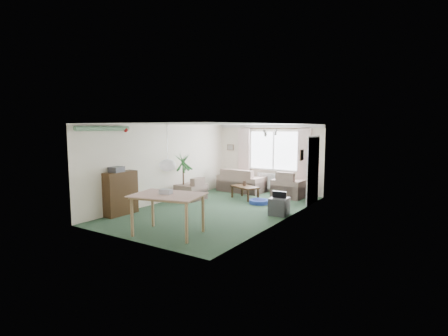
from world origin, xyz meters
The scene contains 25 objects.
ground centered at (0.00, 0.00, 0.00)m, with size 6.50×6.50×0.00m, color #29442F.
window centered at (0.20, 3.23, 1.50)m, with size 1.80×0.03×1.30m, color white.
curtain_rod centered at (0.20, 3.15, 2.27)m, with size 2.60×0.03×0.03m, color black.
curtain_left centered at (-0.95, 3.13, 1.27)m, with size 0.45×0.08×2.00m, color beige.
curtain_right centered at (1.35, 3.13, 1.27)m, with size 0.45×0.08×2.00m, color beige.
radiator centered at (0.20, 3.19, 0.40)m, with size 1.20×0.10×0.55m, color white.
doorway centered at (1.99, 2.20, 1.00)m, with size 0.03×0.95×2.00m, color black.
pendant_lamp centered at (0.20, -2.30, 1.48)m, with size 0.36×0.36×0.36m, color white.
tinsel_garland centered at (-1.92, -2.30, 2.28)m, with size 1.60×1.60×0.12m, color #196626.
bauble_cluster_a centered at (1.30, 0.90, 2.22)m, with size 0.20×0.20×0.20m, color silver.
bauble_cluster_b centered at (1.60, -0.30, 2.22)m, with size 0.20×0.20×0.20m, color silver.
wall_picture_back centered at (-1.60, 3.23, 1.55)m, with size 0.28×0.03×0.22m, color brown.
wall_picture_right centered at (1.98, 1.20, 1.55)m, with size 0.03×0.24×0.30m, color brown.
sofa centered at (-0.83, 2.75, 0.41)m, with size 1.65×0.87×0.82m, color beige.
armchair_corner centered at (1.03, 2.73, 0.44)m, with size 0.97×0.92×0.87m, color beige.
armchair_left centered at (-1.50, 0.65, 0.36)m, with size 0.81×0.77×0.72m, color #B8AB8B.
coffee_table centered at (-0.09, 1.68, 0.21)m, with size 0.92×0.51×0.41m, color black.
photo_frame centered at (-0.13, 1.72, 0.49)m, with size 0.12×0.02×0.16m, color brown.
bookshelf centered at (-1.84, -1.89, 0.58)m, with size 0.31×0.94×1.15m, color black.
hifi_box centered at (-1.86, -1.99, 1.22)m, with size 0.28×0.35×0.14m, color #3F4044.
houseplant centered at (-1.65, 0.47, 0.76)m, with size 0.65×0.65×1.52m, color #1B4E20.
dining_table centered at (0.37, -2.50, 0.43)m, with size 1.38×0.92×0.86m, color #A27258.
gift_box centered at (0.30, -2.49, 0.92)m, with size 0.25×0.18×0.12m, color #B9B9C5.
tv_cube centered at (1.70, 0.36, 0.23)m, with size 0.46×0.50×0.46m, color #404046.
pet_bed centered at (0.63, 1.29, 0.06)m, with size 0.60×0.60×0.12m, color navy.
Camera 1 is at (5.39, -8.04, 2.32)m, focal length 28.00 mm.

